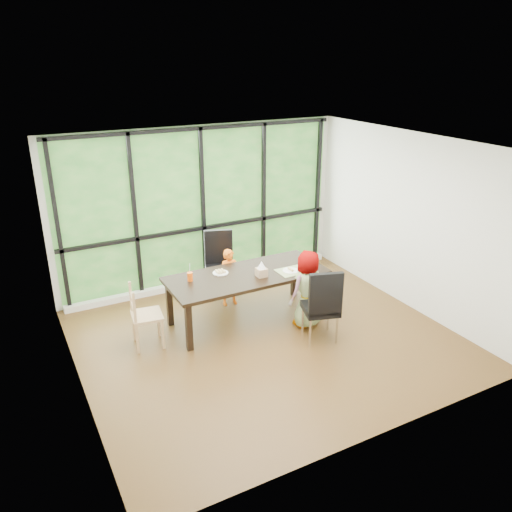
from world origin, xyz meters
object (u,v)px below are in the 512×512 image
(tissue_box, at_px, (261,272))
(dining_table, at_px, (247,297))
(chair_window_leather, at_px, (220,265))
(plate_near, at_px, (291,271))
(child_toddler, at_px, (230,277))
(child_older, at_px, (307,289))
(white_mug, at_px, (306,257))
(chair_interior_leather, at_px, (321,304))
(plate_far, at_px, (220,273))
(green_cup, at_px, (311,266))
(orange_cup, at_px, (190,277))
(chair_end_beech, at_px, (147,315))

(tissue_box, bearing_deg, dining_table, 132.16)
(dining_table, distance_m, chair_window_leather, 0.96)
(plate_near, bearing_deg, tissue_box, 174.40)
(child_toddler, distance_m, tissue_box, 0.85)
(chair_window_leather, bearing_deg, tissue_box, -62.34)
(dining_table, xyz_separation_m, child_older, (0.69, -0.55, 0.21))
(white_mug, bearing_deg, chair_interior_leather, -112.12)
(chair_window_leather, distance_m, tissue_box, 1.16)
(chair_interior_leather, xyz_separation_m, plate_far, (-0.98, 1.16, 0.22))
(child_older, height_order, green_cup, child_older)
(child_toddler, relative_size, tissue_box, 6.43)
(dining_table, bearing_deg, tissue_box, -47.84)
(child_toddler, distance_m, plate_near, 1.06)
(chair_interior_leather, height_order, white_mug, chair_interior_leather)
(chair_window_leather, relative_size, chair_interior_leather, 1.00)
(dining_table, distance_m, plate_far, 0.54)
(tissue_box, bearing_deg, green_cup, -9.60)
(chair_interior_leather, distance_m, plate_near, 0.77)
(plate_far, relative_size, orange_cup, 1.83)
(chair_end_beech, distance_m, child_toddler, 1.63)
(plate_near, distance_m, tissue_box, 0.47)
(chair_interior_leather, height_order, plate_near, chair_interior_leather)
(chair_window_leather, relative_size, plate_near, 4.50)
(white_mug, bearing_deg, chair_window_leather, 141.23)
(child_older, xyz_separation_m, plate_near, (-0.07, 0.34, 0.18))
(child_toddler, distance_m, child_older, 1.34)
(chair_window_leather, relative_size, tissue_box, 7.49)
(dining_table, height_order, chair_interior_leather, chair_interior_leather)
(chair_interior_leather, xyz_separation_m, child_older, (0.04, 0.40, 0.04))
(dining_table, relative_size, child_older, 2.01)
(chair_end_beech, relative_size, plate_far, 3.93)
(white_mug, xyz_separation_m, tissue_box, (-0.92, -0.24, 0.02))
(chair_interior_leather, relative_size, orange_cup, 8.63)
(chair_interior_leather, relative_size, child_toddler, 1.17)
(child_older, relative_size, orange_cup, 9.29)
(plate_near, height_order, tissue_box, tissue_box)
(child_toddler, relative_size, orange_cup, 7.41)
(orange_cup, bearing_deg, tissue_box, -19.12)
(white_mug, bearing_deg, orange_cup, 177.18)
(tissue_box, bearing_deg, chair_end_beech, 174.12)
(plate_far, relative_size, plate_near, 0.96)
(chair_interior_leather, height_order, chair_end_beech, chair_interior_leather)
(orange_cup, bearing_deg, child_toddler, 27.52)
(chair_end_beech, height_order, white_mug, chair_end_beech)
(green_cup, bearing_deg, chair_window_leather, 127.00)
(child_toddler, relative_size, plate_near, 3.86)
(dining_table, bearing_deg, green_cup, -17.93)
(child_toddler, distance_m, white_mug, 1.23)
(child_toddler, bearing_deg, orange_cup, -149.56)
(chair_interior_leather, distance_m, white_mug, 1.14)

